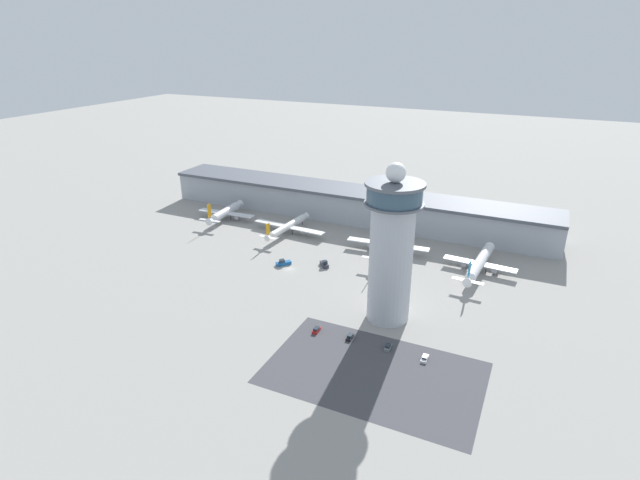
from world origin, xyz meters
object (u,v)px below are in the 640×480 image
at_px(airplane_gate_alpha, 226,212).
at_px(airplane_gate_charlie, 387,243).
at_px(airplane_gate_delta, 479,263).
at_px(car_black_suv, 316,330).
at_px(car_yellow_taxi, 388,347).
at_px(service_truck_fuel, 324,264).
at_px(car_red_hatchback, 350,337).
at_px(service_truck_catering, 283,263).
at_px(airplane_gate_bravo, 288,226).
at_px(control_tower, 391,248).
at_px(car_blue_compact, 425,358).

bearing_deg(airplane_gate_alpha, airplane_gate_charlie, -3.27).
bearing_deg(airplane_gate_delta, car_black_suv, -121.29).
bearing_deg(car_yellow_taxi, airplane_gate_alpha, 146.39).
relative_size(airplane_gate_charlie, service_truck_fuel, 7.03).
xyz_separation_m(service_truck_fuel, car_yellow_taxi, (44.26, -47.23, -0.41)).
bearing_deg(car_yellow_taxi, airplane_gate_charlie, 108.25).
relative_size(airplane_gate_alpha, car_red_hatchback, 7.82).
relative_size(airplane_gate_charlie, car_yellow_taxi, 9.89).
relative_size(airplane_gate_charlie, service_truck_catering, 6.16).
bearing_deg(service_truck_catering, airplane_gate_bravo, 115.07).
bearing_deg(airplane_gate_bravo, airplane_gate_alpha, 174.68).
relative_size(control_tower, car_yellow_taxi, 13.79).
bearing_deg(car_red_hatchback, control_tower, 68.53).
distance_m(control_tower, airplane_gate_delta, 61.52).
bearing_deg(service_truck_catering, car_red_hatchback, -40.36).
xyz_separation_m(service_truck_catering, car_black_suv, (35.94, -41.69, -0.30)).
relative_size(control_tower, car_black_suv, 13.52).
xyz_separation_m(airplane_gate_alpha, airplane_gate_charlie, (93.53, -5.35, 0.46)).
distance_m(airplane_gate_bravo, airplane_gate_charlie, 52.90).
height_order(airplane_gate_delta, car_black_suv, airplane_gate_delta).
height_order(airplane_gate_delta, service_truck_fuel, airplane_gate_delta).
bearing_deg(car_blue_compact, car_red_hatchback, 177.75).
distance_m(airplane_gate_bravo, car_blue_compact, 116.66).
bearing_deg(car_red_hatchback, airplane_gate_alpha, 143.20).
relative_size(control_tower, service_truck_fuel, 9.81).
bearing_deg(service_truck_fuel, car_red_hatchback, -56.67).
height_order(car_black_suv, car_yellow_taxi, car_black_suv).
relative_size(car_black_suv, car_blue_compact, 0.96).
relative_size(airplane_gate_delta, service_truck_catering, 6.29).
relative_size(service_truck_fuel, car_blue_compact, 1.32).
bearing_deg(control_tower, airplane_gate_charlie, 108.13).
height_order(service_truck_fuel, car_yellow_taxi, service_truck_fuel).
relative_size(airplane_gate_bravo, car_yellow_taxi, 9.75).
height_order(service_truck_catering, service_truck_fuel, service_truck_fuel).
bearing_deg(airplane_gate_bravo, airplane_gate_delta, -2.64).
height_order(airplane_gate_delta, service_truck_catering, airplane_gate_delta).
bearing_deg(airplane_gate_alpha, airplane_gate_delta, -3.45).
height_order(service_truck_catering, car_black_suv, service_truck_catering).
relative_size(airplane_gate_delta, car_yellow_taxi, 10.10).
xyz_separation_m(airplane_gate_delta, service_truck_fuel, (-62.02, -22.74, -3.05)).
distance_m(control_tower, service_truck_catering, 65.10).
height_order(airplane_gate_bravo, service_truck_fuel, airplane_gate_bravo).
bearing_deg(airplane_gate_delta, car_yellow_taxi, -104.24).
xyz_separation_m(airplane_gate_delta, car_yellow_taxi, (-17.76, -69.98, -3.46)).
xyz_separation_m(control_tower, airplane_gate_bravo, (-70.71, 56.04, -23.41)).
xyz_separation_m(airplane_gate_alpha, car_red_hatchback, (104.23, -77.97, -3.56)).
bearing_deg(car_black_suv, airplane_gate_charlie, 89.01).
bearing_deg(service_truck_fuel, service_truck_catering, -159.41).
height_order(airplane_gate_delta, car_red_hatchback, airplane_gate_delta).
bearing_deg(airplane_gate_delta, service_truck_fuel, -159.86).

